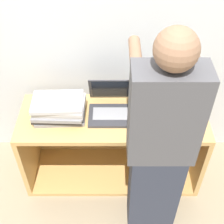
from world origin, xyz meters
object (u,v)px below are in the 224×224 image
laptop_stack_right (166,108)px  person (159,149)px  laptop_open (112,107)px  laptop_stack_left (58,109)px

laptop_stack_right → person: bearing=-104.0°
laptop_open → person: bearing=-59.7°
person → laptop_stack_left: bearing=147.4°
laptop_stack_right → person: (-0.11, -0.43, 0.06)m
laptop_open → laptop_stack_right: size_ratio=0.95×
laptop_stack_left → person: person is taller
laptop_stack_right → laptop_stack_left: bearing=180.0°
laptop_stack_left → laptop_stack_right: size_ratio=1.01×
laptop_open → laptop_stack_left: bearing=-172.1°
laptop_open → laptop_stack_left: size_ratio=0.94×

